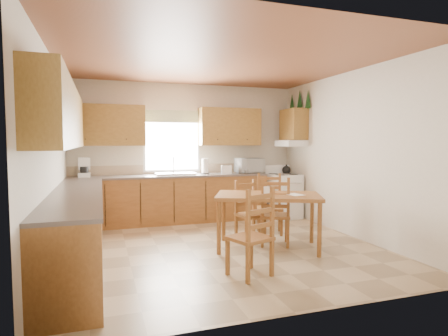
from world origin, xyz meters
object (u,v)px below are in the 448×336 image
object	(u,v)px
chair_near_right	(275,211)
chair_far_left	(250,211)
chair_far_right	(270,204)
stove	(283,196)
microwave	(249,166)
dining_table	(268,221)
chair_near_left	(250,232)

from	to	relation	value
chair_near_right	chair_far_left	bearing A→B (deg)	-32.72
chair_far_right	stove	bearing A→B (deg)	74.44
chair_far_right	microwave	bearing A→B (deg)	102.83
stove	dining_table	world-z (taller)	stove
stove	chair_far_right	world-z (taller)	chair_far_right
dining_table	chair_near_right	bearing A→B (deg)	62.20
dining_table	chair_far_left	xyz separation A→B (m)	(-0.07, 0.52, 0.07)
chair_near_left	chair_far_left	size ratio (longest dim) A/B	1.10
microwave	chair_far_right	bearing A→B (deg)	-104.82
chair_near_left	chair_near_right	distance (m)	1.40
stove	microwave	bearing A→B (deg)	153.01
stove	chair_near_left	distance (m)	3.46
chair_near_right	stove	bearing A→B (deg)	-96.77
stove	chair_far_left	bearing A→B (deg)	-137.36
stove	microwave	distance (m)	0.93
microwave	chair_near_left	distance (m)	3.44
chair_far_left	stove	bearing A→B (deg)	37.14
dining_table	chair_far_right	distance (m)	0.90
stove	chair_far_right	distance (m)	1.41
stove	chair_far_left	xyz separation A→B (m)	(-1.30, -1.41, 0.03)
chair_far_left	chair_far_right	world-z (taller)	chair_far_right
dining_table	chair_far_left	world-z (taller)	chair_far_left
dining_table	chair_far_left	bearing A→B (deg)	120.67
stove	microwave	xyz separation A→B (m)	(-0.64, 0.26, 0.63)
chair_near_right	chair_far_right	size ratio (longest dim) A/B	1.02
stove	chair_near_right	size ratio (longest dim) A/B	0.85
dining_table	chair_near_right	xyz separation A→B (m)	(0.18, 0.15, 0.12)
chair_near_right	chair_far_right	xyz separation A→B (m)	(0.22, 0.65, -0.01)
microwave	chair_near_left	bearing A→B (deg)	-118.96
stove	chair_near_right	world-z (taller)	chair_near_right
stove	microwave	world-z (taller)	microwave
microwave	chair_near_left	world-z (taller)	microwave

